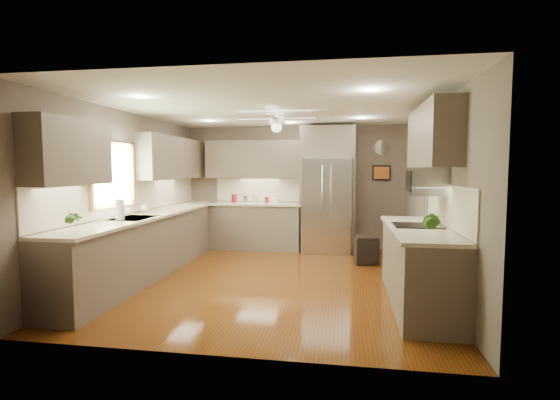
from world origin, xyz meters
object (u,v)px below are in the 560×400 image
(canister_c, at_px, (256,198))
(potted_plant_left, at_px, (71,218))
(canister_b, at_px, (246,199))
(potted_plant_right, at_px, (433,222))
(paper_towel, at_px, (120,210))
(bowl, at_px, (275,202))
(microwave, at_px, (426,181))
(refrigerator, at_px, (328,191))
(stool, at_px, (367,250))
(soap_bottle, at_px, (146,207))
(canister_a, at_px, (234,199))
(canister_d, at_px, (267,200))

(canister_c, height_order, potted_plant_left, potted_plant_left)
(canister_b, height_order, potted_plant_right, potted_plant_right)
(canister_c, height_order, potted_plant_right, potted_plant_right)
(canister_c, xyz_separation_m, paper_towel, (-1.23, -2.96, 0.05))
(bowl, bearing_deg, microwave, -48.98)
(refrigerator, height_order, paper_towel, refrigerator)
(potted_plant_left, bearing_deg, stool, 41.90)
(bowl, height_order, microwave, microwave)
(microwave, bearing_deg, potted_plant_left, -162.49)
(microwave, bearing_deg, soap_bottle, 170.78)
(potted_plant_left, relative_size, stool, 0.67)
(potted_plant_left, height_order, paper_towel, potted_plant_left)
(potted_plant_right, relative_size, paper_towel, 1.16)
(canister_a, bearing_deg, potted_plant_right, -50.98)
(canister_a, bearing_deg, canister_d, 0.49)
(bowl, xyz_separation_m, refrigerator, (1.04, -0.01, 0.22))
(canister_a, distance_m, refrigerator, 1.91)
(canister_a, bearing_deg, canister_c, 0.62)
(potted_plant_left, relative_size, microwave, 0.56)
(potted_plant_left, bearing_deg, canister_a, 79.50)
(canister_a, height_order, soap_bottle, soap_bottle)
(potted_plant_right, height_order, bowl, potted_plant_right)
(bowl, bearing_deg, potted_plant_left, -112.03)
(bowl, distance_m, refrigerator, 1.06)
(potted_plant_left, relative_size, bowl, 1.62)
(microwave, bearing_deg, canister_b, 137.12)
(soap_bottle, xyz_separation_m, potted_plant_left, (0.11, -1.91, 0.06))
(bowl, distance_m, stool, 2.12)
(bowl, xyz_separation_m, microwave, (2.36, -2.72, 0.52))
(refrigerator, relative_size, stool, 5.30)
(microwave, xyz_separation_m, paper_towel, (-4.00, -0.21, -0.40))
(paper_towel, bearing_deg, potted_plant_right, -12.57)
(canister_a, xyz_separation_m, refrigerator, (1.90, -0.04, 0.17))
(soap_bottle, distance_m, refrigerator, 3.43)
(soap_bottle, bearing_deg, microwave, -9.22)
(potted_plant_right, bearing_deg, soap_bottle, 156.29)
(refrigerator, bearing_deg, bowl, 179.60)
(bowl, xyz_separation_m, stool, (1.75, -0.95, -0.73))
(canister_d, height_order, potted_plant_left, potted_plant_left)
(soap_bottle, xyz_separation_m, paper_towel, (0.08, -0.87, 0.05))
(canister_c, distance_m, potted_plant_left, 4.18)
(canister_b, bearing_deg, refrigerator, -2.34)
(canister_b, bearing_deg, canister_c, -5.72)
(soap_bottle, distance_m, potted_plant_right, 4.32)
(canister_c, relative_size, soap_bottle, 0.93)
(potted_plant_right, bearing_deg, canister_c, 124.68)
(bowl, bearing_deg, canister_c, 174.57)
(canister_b, height_order, soap_bottle, soap_bottle)
(canister_c, bearing_deg, canister_d, 0.23)
(soap_bottle, distance_m, microwave, 4.16)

